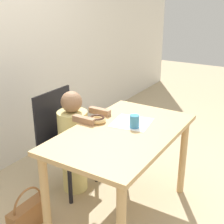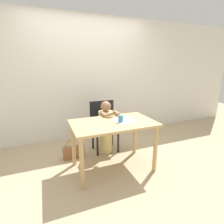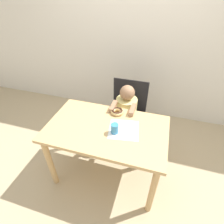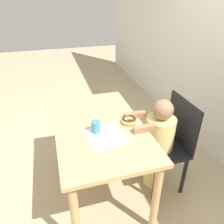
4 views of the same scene
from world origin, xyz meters
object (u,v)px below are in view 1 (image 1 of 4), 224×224
at_px(child_figure, 74,143).
at_px(cup, 134,122).
at_px(donut, 97,119).
at_px(handbag, 29,214).
at_px(chair, 64,139).

xyz_separation_m(child_figure, cup, (0.01, -0.58, 0.32)).
relative_size(child_figure, donut, 6.79).
bearing_deg(cup, child_figure, 91.38).
relative_size(child_figure, handbag, 2.65).
distance_m(chair, cup, 0.76).
xyz_separation_m(child_figure, donut, (-0.04, -0.28, 0.30)).
height_order(child_figure, cup, child_figure).
bearing_deg(handbag, child_figure, 1.62).
relative_size(chair, cup, 8.94).
bearing_deg(donut, cup, -79.13).
distance_m(donut, handbag, 0.89).
distance_m(child_figure, donut, 0.41).
distance_m(chair, child_figure, 0.11).
height_order(donut, cup, cup).
xyz_separation_m(handbag, cup, (0.61, -0.57, 0.67)).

